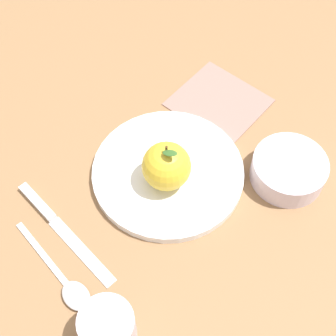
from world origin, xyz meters
name	(u,v)px	position (x,y,z in m)	size (l,w,h in m)	color
ground_plane	(145,178)	(0.00, 0.00, 0.00)	(2.40, 2.40, 0.00)	olive
dinner_plate	(168,172)	(0.01, 0.03, 0.01)	(0.24, 0.24, 0.01)	white
apple	(166,166)	(0.03, 0.02, 0.05)	(0.07, 0.07, 0.09)	gold
side_bowl	(289,168)	(0.11, 0.20, 0.02)	(0.12, 0.12, 0.04)	silver
cup	(108,327)	(0.19, -0.16, 0.04)	(0.07, 0.07, 0.06)	silver
knife	(56,223)	(0.00, -0.15, 0.00)	(0.22, 0.07, 0.01)	silver
spoon	(68,286)	(0.10, -0.18, 0.01)	(0.17, 0.05, 0.01)	silver
linen_napkin	(219,102)	(-0.07, 0.19, 0.00)	(0.14, 0.15, 0.00)	gray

